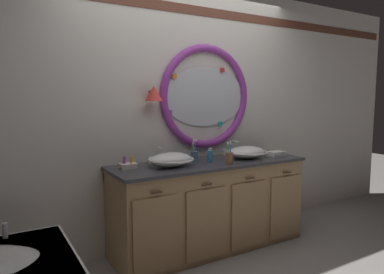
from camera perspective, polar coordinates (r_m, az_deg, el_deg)
The scene contains 12 objects.
ground_plane at distance 3.40m, azimuth 3.95°, elevation -19.09°, with size 14.00×14.00×0.00m, color gray.
back_wall_assembly at distance 3.57m, azimuth -1.06°, elevation 4.05°, with size 6.40×0.26×2.60m.
vanity_counter at distance 3.48m, azimuth 2.88°, elevation -10.89°, with size 1.94×0.64×0.85m.
sink_basin_left at distance 3.13m, azimuth -3.43°, elevation -3.68°, with size 0.41×0.41×0.13m.
sink_basin_right at distance 3.61m, azimuth 8.90°, elevation -2.43°, with size 0.42×0.42×0.12m.
faucet_set_left at distance 3.35m, azimuth -5.36°, elevation -3.12°, with size 0.24×0.13×0.15m.
faucet_set_right at distance 3.80m, azimuth 6.56°, elevation -1.93°, with size 0.24×0.14×0.16m.
toothbrush_holder_left at distance 3.38m, azimuth 0.37°, elevation -2.99°, with size 0.08×0.08×0.22m.
toothbrush_holder_right at distance 3.27m, azimuth 6.07°, elevation -3.34°, with size 0.08×0.08×0.22m.
soap_dispenser at distance 3.35m, azimuth 2.94°, elevation -3.08°, with size 0.05×0.06×0.14m.
folded_hand_towel at distance 3.81m, azimuth 13.50°, elevation -2.65°, with size 0.19×0.13×0.05m.
toiletry_basket at distance 3.12m, azimuth -10.36°, elevation -4.53°, with size 0.14×0.11×0.11m.
Camera 1 is at (-1.76, -2.51, 1.47)m, focal length 32.86 mm.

